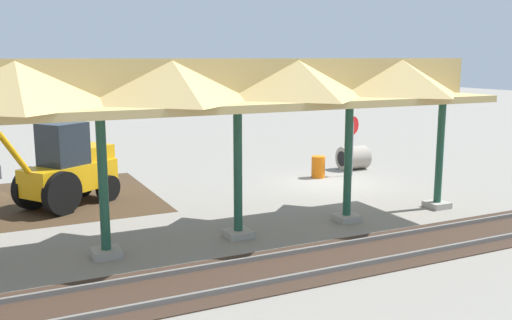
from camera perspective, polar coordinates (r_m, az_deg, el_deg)
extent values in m
plane|color=gray|center=(22.83, 7.54, -2.32)|extent=(120.00, 120.00, 0.00)
cube|color=#42301E|center=(21.26, -22.74, -3.97)|extent=(9.24, 7.00, 0.01)
cube|color=#9E998E|center=(19.92, 17.63, -4.28)|extent=(0.70, 0.70, 0.20)
cylinder|color=#1E4C38|center=(19.57, 17.90, 0.54)|extent=(0.24, 0.24, 3.60)
cube|color=#9E998E|center=(17.68, 9.03, -5.74)|extent=(0.70, 0.70, 0.20)
cylinder|color=#1E4C38|center=(17.30, 9.19, -0.32)|extent=(0.24, 0.24, 3.60)
cube|color=#9E998E|center=(15.96, -1.79, -7.37)|extent=(0.70, 0.70, 0.20)
cylinder|color=#1E4C38|center=(15.53, -1.82, -1.39)|extent=(0.24, 0.24, 3.60)
cube|color=#9E998E|center=(14.94, -14.72, -8.97)|extent=(0.70, 0.70, 0.20)
cylinder|color=#1E4C38|center=(14.48, -15.02, -2.60)|extent=(0.24, 0.24, 3.60)
cube|color=tan|center=(14.19, -15.38, 4.91)|extent=(22.90, 3.20, 0.20)
cube|color=tan|center=(14.15, -15.50, 7.53)|extent=(22.90, 0.20, 1.10)
pyramid|color=tan|center=(18.12, 14.16, 8.10)|extent=(3.26, 3.20, 1.10)
pyramid|color=tan|center=(16.05, 4.09, 8.15)|extent=(3.26, 3.20, 1.10)
pyramid|color=tan|center=(14.59, -8.44, 7.86)|extent=(3.26, 3.20, 1.10)
pyramid|color=tan|center=(13.93, -22.88, 7.06)|extent=(3.26, 3.20, 1.10)
cube|color=slate|center=(17.83, 19.41, -6.16)|extent=(60.00, 0.08, 0.15)
cube|color=slate|center=(16.90, 22.88, -7.28)|extent=(60.00, 0.08, 0.15)
cube|color=#38281E|center=(17.37, 21.08, -6.90)|extent=(60.00, 2.58, 0.03)
cylinder|color=gray|center=(24.24, 9.63, 1.14)|extent=(0.06, 0.06, 2.31)
cylinder|color=red|center=(24.11, 9.70, 3.41)|extent=(0.72, 0.30, 0.76)
cube|color=orange|center=(20.10, -18.13, -1.63)|extent=(3.38, 2.87, 0.90)
cube|color=#1E262D|center=(19.78, -18.75, 1.53)|extent=(1.73, 1.70, 1.40)
cube|color=orange|center=(20.66, -16.13, 0.76)|extent=(1.57, 1.55, 0.50)
cylinder|color=black|center=(20.10, -21.49, -2.63)|extent=(1.33, 1.03, 1.40)
cylinder|color=black|center=(19.02, -18.80, -3.17)|extent=(1.33, 1.03, 1.40)
cylinder|color=black|center=(21.39, -17.05, -2.30)|extent=(0.91, 0.75, 0.90)
cylinder|color=black|center=(20.47, -14.57, -2.73)|extent=(0.91, 0.75, 0.90)
cylinder|color=orange|center=(18.64, -23.03, 0.61)|extent=(0.98, 0.74, 1.41)
cylinder|color=#9E9384|center=(25.77, 9.71, 0.23)|extent=(1.25, 1.05, 1.03)
cylinder|color=black|center=(25.42, 8.56, 0.13)|extent=(0.03, 0.67, 0.67)
cylinder|color=orange|center=(23.76, 6.24, -0.69)|extent=(0.56, 0.56, 0.90)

